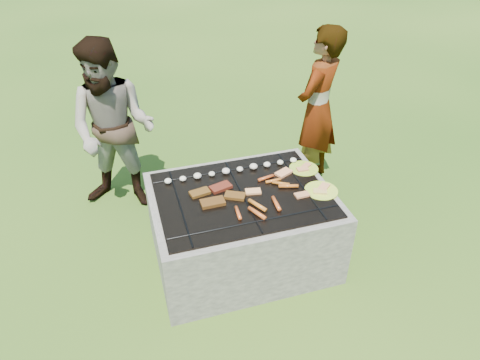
# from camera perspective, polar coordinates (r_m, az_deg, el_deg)

# --- Properties ---
(lawn) EXTENTS (60.00, 60.00, 0.00)m
(lawn) POSITION_cam_1_polar(r_m,az_deg,el_deg) (3.46, 0.25, -10.06)
(lawn) COLOR #234912
(lawn) RESTS_ON ground
(fire_pit) EXTENTS (1.30, 1.00, 0.62)m
(fire_pit) POSITION_cam_1_polar(r_m,az_deg,el_deg) (3.26, 0.26, -6.53)
(fire_pit) COLOR #9C968B
(fire_pit) RESTS_ON ground
(mushrooms) EXTENTS (1.05, 0.06, 0.04)m
(mushrooms) POSITION_cam_1_polar(r_m,az_deg,el_deg) (3.28, -0.95, 1.34)
(mushrooms) COLOR beige
(mushrooms) RESTS_ON fire_pit
(pork_slabs) EXTENTS (0.39, 0.27, 0.02)m
(pork_slabs) POSITION_cam_1_polar(r_m,az_deg,el_deg) (3.03, -3.10, -2.00)
(pork_slabs) COLOR #8C5819
(pork_slabs) RESTS_ON fire_pit
(sausages) EXTENTS (0.53, 0.48, 0.03)m
(sausages) POSITION_cam_1_polar(r_m,az_deg,el_deg) (3.01, 3.61, -2.31)
(sausages) COLOR #D05822
(sausages) RESTS_ON fire_pit
(bread_on_grate) EXTENTS (0.44, 0.39, 0.02)m
(bread_on_grate) POSITION_cam_1_polar(r_m,az_deg,el_deg) (3.17, 5.23, -0.40)
(bread_on_grate) COLOR #EFD87A
(bread_on_grate) RESTS_ON fire_pit
(plate_far) EXTENTS (0.27, 0.27, 0.03)m
(plate_far) POSITION_cam_1_polar(r_m,az_deg,el_deg) (3.37, 8.50, 1.50)
(plate_far) COLOR #CADC34
(plate_far) RESTS_ON fire_pit
(plate_near) EXTENTS (0.32, 0.32, 0.03)m
(plate_near) POSITION_cam_1_polar(r_m,az_deg,el_deg) (3.15, 10.78, -1.41)
(plate_near) COLOR yellow
(plate_near) RESTS_ON fire_pit
(cook) EXTENTS (0.66, 0.62, 1.51)m
(cook) POSITION_cam_1_polar(r_m,az_deg,el_deg) (4.01, 10.30, 9.29)
(cook) COLOR #A39388
(cook) RESTS_ON ground
(bystander) EXTENTS (0.90, 0.82, 1.51)m
(bystander) POSITION_cam_1_polar(r_m,az_deg,el_deg) (3.74, -16.47, 6.47)
(bystander) COLOR gray
(bystander) RESTS_ON ground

